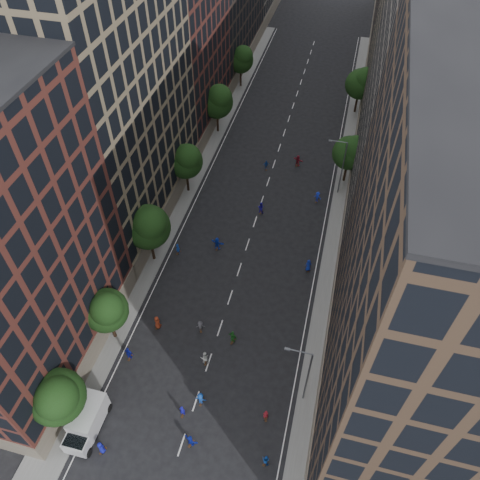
{
  "coord_description": "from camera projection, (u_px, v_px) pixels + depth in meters",
  "views": [
    {
      "loc": [
        9.46,
        -9.84,
        46.35
      ],
      "look_at": [
        -0.72,
        30.23,
        2.0
      ],
      "focal_mm": 35.0,
      "sensor_mm": 36.0,
      "label": 1
    }
  ],
  "objects": [
    {
      "name": "ground",
      "position": [
        261.0,
        203.0,
        68.43
      ],
      "size": [
        240.0,
        240.0,
        0.0
      ],
      "primitive_type": "plane",
      "color": "black",
      "rests_on": "ground"
    },
    {
      "name": "sidewalk_left",
      "position": [
        199.0,
        160.0,
        75.35
      ],
      "size": [
        4.0,
        105.0,
        0.15
      ],
      "primitive_type": "cube",
      "color": "slate",
      "rests_on": "ground"
    },
    {
      "name": "sidewalk_right",
      "position": [
        348.0,
        183.0,
        71.32
      ],
      "size": [
        4.0,
        105.0,
        0.15
      ],
      "primitive_type": "cube",
      "color": "slate",
      "rests_on": "ground"
    },
    {
      "name": "bldg_left_b",
      "position": [
        102.0,
        99.0,
        55.88
      ],
      "size": [
        14.0,
        26.0,
        34.0
      ],
      "primitive_type": "cube",
      "color": "#7F6F53",
      "rests_on": "ground"
    },
    {
      "name": "bldg_left_c",
      "position": [
        171.0,
        42.0,
        73.27
      ],
      "size": [
        14.0,
        20.0,
        28.0
      ],
      "primitive_type": "cube",
      "color": "#52261F",
      "rests_on": "ground"
    },
    {
      "name": "bldg_right_a",
      "position": [
        442.0,
        285.0,
        35.55
      ],
      "size": [
        14.0,
        30.0,
        36.0
      ],
      "primitive_type": "cube",
      "color": "#453325",
      "rests_on": "ground"
    },
    {
      "name": "bldg_right_b",
      "position": [
        428.0,
        105.0,
        55.81
      ],
      "size": [
        14.0,
        28.0,
        33.0
      ],
      "primitive_type": "cube",
      "color": "#6C6359",
      "rests_on": "ground"
    },
    {
      "name": "bldg_right_c",
      "position": [
        427.0,
        10.0,
        72.93
      ],
      "size": [
        14.0,
        26.0,
        35.0
      ],
      "primitive_type": "cube",
      "color": "#7F6F53",
      "rests_on": "ground"
    },
    {
      "name": "tree_left_0",
      "position": [
        57.0,
        397.0,
        42.03
      ],
      "size": [
        5.2,
        5.2,
        8.83
      ],
      "color": "black",
      "rests_on": "ground"
    },
    {
      "name": "tree_left_1",
      "position": [
        106.0,
        310.0,
        48.94
      ],
      "size": [
        4.8,
        4.8,
        8.21
      ],
      "color": "black",
      "rests_on": "ground"
    },
    {
      "name": "tree_left_2",
      "position": [
        148.0,
        226.0,
        56.26
      ],
      "size": [
        5.6,
        5.6,
        9.45
      ],
      "color": "black",
      "rests_on": "ground"
    },
    {
      "name": "tree_left_3",
      "position": [
        186.0,
        160.0,
        65.93
      ],
      "size": [
        5.0,
        5.0,
        8.58
      ],
      "color": "black",
      "rests_on": "ground"
    },
    {
      "name": "tree_left_4",
      "position": [
        218.0,
        101.0,
        76.29
      ],
      "size": [
        5.4,
        5.4,
        9.08
      ],
      "color": "black",
      "rests_on": "ground"
    },
    {
      "name": "tree_left_5",
      "position": [
        241.0,
        59.0,
        87.18
      ],
      "size": [
        4.8,
        4.8,
        8.33
      ],
      "color": "black",
      "rests_on": "ground"
    },
    {
      "name": "tree_right_a",
      "position": [
        351.0,
        152.0,
        67.59
      ],
      "size": [
        5.0,
        5.0,
        8.39
      ],
      "color": "black",
      "rests_on": "ground"
    },
    {
      "name": "tree_right_b",
      "position": [
        362.0,
        83.0,
        80.56
      ],
      "size": [
        5.2,
        5.2,
        8.83
      ],
      "color": "black",
      "rests_on": "ground"
    },
    {
      "name": "streetlamp_near",
      "position": [
        306.0,
        374.0,
        44.41
      ],
      "size": [
        2.64,
        0.22,
        9.06
      ],
      "color": "#595B60",
      "rests_on": "ground"
    },
    {
      "name": "streetlamp_far",
      "position": [
        341.0,
        165.0,
        66.21
      ],
      "size": [
        2.64,
        0.22,
        9.06
      ],
      "color": "#595B60",
      "rests_on": "ground"
    },
    {
      "name": "cargo_van",
      "position": [
        86.0,
        421.0,
        44.97
      ],
      "size": [
        2.62,
        5.52,
        2.92
      ],
      "rotation": [
        0.0,
        0.0,
        0.01
      ],
      "color": "silver",
      "rests_on": "ground"
    },
    {
      "name": "skater_0",
      "position": [
        101.0,
        448.0,
        43.95
      ],
      "size": [
        1.0,
        0.84,
        1.73
      ],
      "primitive_type": "imported",
      "rotation": [
        0.0,
        0.0,
        2.73
      ],
      "color": "#1519AC",
      "rests_on": "ground"
    },
    {
      "name": "skater_1",
      "position": [
        182.0,
        411.0,
        46.42
      ],
      "size": [
        0.61,
        0.42,
        1.62
      ],
      "primitive_type": "imported",
      "rotation": [
        0.0,
        0.0,
        3.19
      ],
      "color": "#1615AF",
      "rests_on": "ground"
    },
    {
      "name": "skater_2",
      "position": [
        266.0,
        460.0,
        43.31
      ],
      "size": [
        0.9,
        0.82,
        1.5
      ],
      "primitive_type": "imported",
      "rotation": [
        0.0,
        0.0,
        2.72
      ],
      "color": "blue",
      "rests_on": "ground"
    },
    {
      "name": "skater_3",
      "position": [
        201.0,
        399.0,
        47.21
      ],
      "size": [
        1.13,
        0.67,
        1.71
      ],
      "primitive_type": "imported",
      "rotation": [
        0.0,
        0.0,
        3.18
      ],
      "color": "#1444A9",
      "rests_on": "ground"
    },
    {
      "name": "skater_4",
      "position": [
        129.0,
        353.0,
        50.59
      ],
      "size": [
        1.18,
        0.6,
        1.93
      ],
      "primitive_type": "imported",
      "rotation": [
        0.0,
        0.0,
        3.02
      ],
      "color": "navy",
      "rests_on": "ground"
    },
    {
      "name": "skater_5",
      "position": [
        191.0,
        441.0,
        44.43
      ],
      "size": [
        1.59,
        0.94,
        1.63
      ],
      "primitive_type": "imported",
      "rotation": [
        0.0,
        0.0,
        2.82
      ],
      "color": "#1629B8",
      "rests_on": "ground"
    },
    {
      "name": "skater_6",
      "position": [
        157.0,
        323.0,
        53.29
      ],
      "size": [
        1.09,
        0.93,
        1.9
      ],
      "primitive_type": "imported",
      "rotation": [
        0.0,
        0.0,
        2.72
      ],
      "color": "maroon",
      "rests_on": "ground"
    },
    {
      "name": "skater_7",
      "position": [
        266.0,
        415.0,
        46.19
      ],
      "size": [
        0.65,
        0.54,
        1.54
      ],
      "primitive_type": "imported",
      "rotation": [
        0.0,
        0.0,
        3.5
      ],
      "color": "maroon",
      "rests_on": "ground"
    },
    {
      "name": "skater_8",
      "position": [
        205.0,
        358.0,
        50.26
      ],
      "size": [
        1.09,
        0.97,
        1.86
      ],
      "primitive_type": "imported",
      "rotation": [
        0.0,
        0.0,
        3.48
      ],
      "color": "silver",
      "rests_on": "ground"
    },
    {
      "name": "skater_9",
      "position": [
        201.0,
        326.0,
        53.15
      ],
      "size": [
        1.14,
        0.88,
        1.55
      ],
      "primitive_type": "imported",
      "rotation": [
        0.0,
        0.0,
        3.48
      ],
      "color": "#444348",
      "rests_on": "ground"
    },
    {
      "name": "skater_10",
      "position": [
        233.0,
        337.0,
        51.97
      ],
      "size": [
        1.22,
        0.8,
        1.93
      ],
      "primitive_type": "imported",
      "rotation": [
        0.0,
        0.0,
        2.82
      ],
      "color": "#1B5C1C",
      "rests_on": "ground"
    },
    {
      "name": "skater_11",
      "position": [
        217.0,
        244.0,
        61.6
      ],
      "size": [
        1.86,
        0.86,
        1.93
      ],
      "primitive_type": "imported",
      "rotation": [
        0.0,
        0.0,
        2.97
      ],
      "color": "#1738BD",
      "rests_on": "ground"
    },
    {
      "name": "skater_12",
      "position": [
        308.0,
        265.0,
        59.17
      ],
      "size": [
        0.99,
        0.81,
        1.75
      ],
      "primitive_type": "imported",
      "rotation": [
        0.0,
        0.0,
        3.48
      ],
      "color": "#122698",
      "rests_on": "ground"
    },
    {
      "name": "skater_13",
      "position": [
        178.0,
        249.0,
        61.19
      ],
      "size": [
        0.68,
        0.54,
        1.63
      ],
      "primitive_type": "imported",
      "rotation": [
        0.0,
        0.0,
        2.86
      ],
      "color": "#1540AF",
      "rests_on": "ground"
    },
    {
      "name": "skater_14",
      "position": [
        261.0,
        208.0,
        66.4
      ],
      "size": [
        0.98,
        0.83,
        1.8
      ],
      "primitive_type": "imported",
      "rotation": [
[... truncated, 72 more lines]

